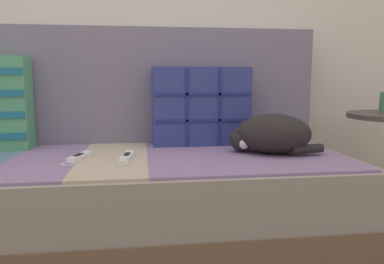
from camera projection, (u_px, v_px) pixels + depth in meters
name	position (u px, v px, depth m)	size (l,w,h in m)	color
ground_plane	(115.00, 261.00, 1.46)	(14.00, 14.00, 0.00)	#7A6651
couch	(116.00, 202.00, 1.56)	(1.98, 0.83, 0.39)	brown
sofa_backrest	(118.00, 86.00, 1.83)	(1.94, 0.14, 0.55)	slate
throw_pillow_quilted	(201.00, 106.00, 1.76)	(0.45, 0.14, 0.36)	navy
sleeping_cat	(270.00, 135.00, 1.56)	(0.37, 0.30, 0.17)	black
game_remote_near	(127.00, 157.00, 1.46)	(0.07, 0.20, 0.02)	white
game_remote_far	(79.00, 157.00, 1.45)	(0.10, 0.21, 0.02)	white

